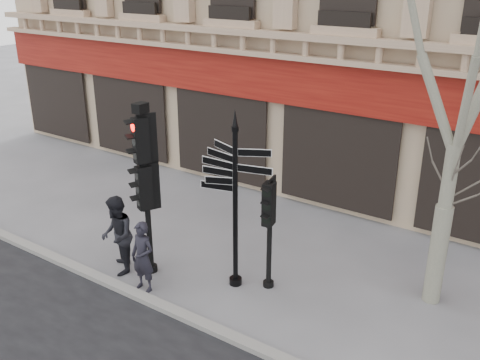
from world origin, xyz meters
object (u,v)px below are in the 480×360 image
at_px(traffic_signal_main, 145,170).
at_px(pedestrian_b, 117,236).
at_px(fingerpost, 235,171).
at_px(pedestrian_a, 143,257).
at_px(traffic_signal_secondary, 270,215).
at_px(plane_tree, 476,8).

distance_m(traffic_signal_main, pedestrian_b, 1.74).
distance_m(fingerpost, pedestrian_a, 2.73).
xyz_separation_m(fingerpost, pedestrian_a, (-1.51, -1.28, -1.87)).
bearing_deg(traffic_signal_secondary, pedestrian_a, -153.80).
xyz_separation_m(traffic_signal_secondary, pedestrian_a, (-2.16, -1.62, -0.93)).
relative_size(fingerpost, plane_tree, 0.47).
bearing_deg(fingerpost, pedestrian_a, -143.73).
relative_size(pedestrian_a, pedestrian_b, 0.86).
xyz_separation_m(traffic_signal_main, pedestrian_a, (0.40, -0.64, -1.70)).
xyz_separation_m(fingerpost, plane_tree, (3.75, 1.83, 3.21)).
bearing_deg(pedestrian_a, pedestrian_b, 167.14).
xyz_separation_m(fingerpost, pedestrian_b, (-2.51, -1.07, -1.74)).
bearing_deg(plane_tree, pedestrian_b, -155.12).
bearing_deg(traffic_signal_main, plane_tree, 46.88).
relative_size(fingerpost, pedestrian_b, 2.15).
xyz_separation_m(traffic_signal_main, pedestrian_b, (-0.59, -0.42, -1.58)).
bearing_deg(traffic_signal_secondary, plane_tree, 14.93).
bearing_deg(traffic_signal_main, pedestrian_b, -121.59).
relative_size(traffic_signal_secondary, pedestrian_a, 1.55).
relative_size(traffic_signal_secondary, plane_tree, 0.29).
distance_m(traffic_signal_secondary, plane_tree, 5.40).
distance_m(traffic_signal_secondary, pedestrian_b, 3.54).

